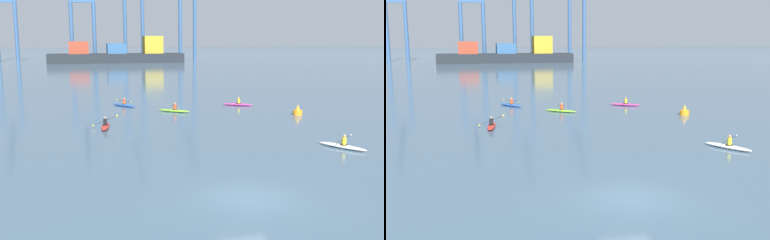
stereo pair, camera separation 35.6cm
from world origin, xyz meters
The scene contains 12 objects.
ground_plane centered at (0.00, 0.00, 0.00)m, with size 800.00×800.00×0.00m, color #425B70.
container_barge centered at (4.78, 121.62, 2.44)m, with size 40.66×8.21×8.11m.
gantry_crane_west centered at (-28.52, 134.42, 15.88)m, with size 6.96×18.53×34.06m.
gantry_crane_west_mid centered at (-5.27, 127.96, 15.61)m, with size 8.09×17.96×32.23m.
gantry_crane_east_mid centered at (11.37, 133.75, 19.82)m, with size 7.04×19.96×40.04m.
gantry_crane_east centered at (29.08, 131.05, 17.75)m, with size 6.24×18.23×36.66m.
channel_buoy centered at (13.06, 20.59, 0.36)m, with size 0.90×0.90×1.00m.
kayak_red centered at (-5.38, 18.59, 0.17)m, with size 2.14×3.45×1.09m.
kayak_magenta centered at (9.54, 27.76, 0.17)m, with size 3.21×2.30×0.95m.
kayak_lime centered at (1.83, 25.19, 0.17)m, with size 3.06×2.55×0.97m.
kayak_blue centered at (-2.68, 30.33, 0.17)m, with size 2.52×3.08×0.95m.
kayak_white centered at (9.64, 7.53, 0.17)m, with size 2.21×3.25×0.95m.
Camera 2 is at (-7.05, -18.57, 7.24)m, focal length 42.10 mm.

